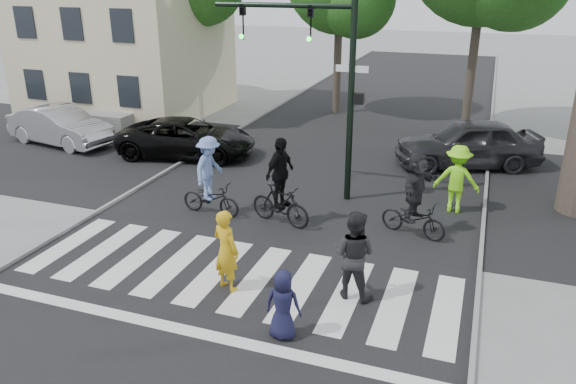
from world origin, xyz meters
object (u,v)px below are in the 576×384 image
car_suv (187,138)px  car_grey (467,143)px  traffic_signal (322,63)px  cyclist_mid (280,190)px  pedestrian_adult (354,255)px  pedestrian_woman (226,250)px  car_silver (60,126)px  cyclist_right (415,199)px  pedestrian_child (283,305)px  cyclist_left (210,181)px

car_suv → car_grey: bearing=-87.0°
traffic_signal → cyclist_mid: (-0.39, -2.30, -2.93)m
traffic_signal → pedestrian_adult: size_ratio=3.18×
pedestrian_woman → car_suv: 9.53m
cyclist_mid → car_grey: bearing=56.7°
traffic_signal → car_silver: bearing=170.5°
pedestrian_woman → cyclist_right: (3.30, 3.94, 0.08)m
traffic_signal → pedestrian_child: bearing=-78.6°
car_grey → traffic_signal: bearing=-63.8°
car_suv → car_grey: (9.58, 2.18, 0.14)m
pedestrian_child → cyclist_mid: 4.99m
pedestrian_child → cyclist_left: size_ratio=0.61×
pedestrian_child → cyclist_left: 5.98m
pedestrian_adult → car_silver: size_ratio=0.42×
pedestrian_woman → car_suv: size_ratio=0.36×
pedestrian_woman → car_grey: pedestrian_woman is taller
cyclist_right → car_silver: (-14.00, 3.66, -0.24)m
pedestrian_woman → car_silver: pedestrian_woman is taller
car_grey → cyclist_right: bearing=-30.0°
pedestrian_child → pedestrian_adult: pedestrian_adult is taller
pedestrian_woman → pedestrian_adult: bearing=-145.0°
car_suv → car_silver: bearing=83.3°
pedestrian_child → pedestrian_woman: bearing=-39.0°
cyclist_left → cyclist_right: (5.41, 0.52, 0.02)m
pedestrian_adult → cyclist_mid: bearing=-39.7°
cyclist_mid → car_grey: (4.34, 6.61, -0.15)m
pedestrian_woman → pedestrian_child: bearing=166.6°
traffic_signal → cyclist_right: size_ratio=2.74×
pedestrian_adult → cyclist_left: cyclist_left is taller
cyclist_left → car_silver: (-8.58, 4.18, -0.22)m
pedestrian_child → cyclist_left: bearing=-54.1°
car_silver → pedestrian_woman: bearing=-115.3°
traffic_signal → pedestrian_woman: (-0.29, -5.76, -3.01)m
pedestrian_adult → car_suv: pedestrian_adult is taller
car_suv → car_grey: 9.83m
traffic_signal → pedestrian_adult: 6.37m
pedestrian_child → car_silver: size_ratio=0.30×
cyclist_mid → car_suv: bearing=139.8°
cyclist_left → car_silver: 9.55m
cyclist_mid → cyclist_left: bearing=-178.8°
cyclist_left → pedestrian_child: bearing=-50.5°
cyclist_mid → pedestrian_adult: bearing=-47.4°
cyclist_mid → car_silver: cyclist_mid is taller
traffic_signal → car_grey: size_ratio=1.24×
traffic_signal → cyclist_mid: 3.75m
pedestrian_child → car_suv: car_suv is taller
cyclist_mid → cyclist_right: (3.40, 0.48, 0.01)m
cyclist_right → car_grey: 6.20m
pedestrian_adult → car_grey: size_ratio=0.39×
pedestrian_adult → car_suv: (-7.88, 7.29, -0.26)m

